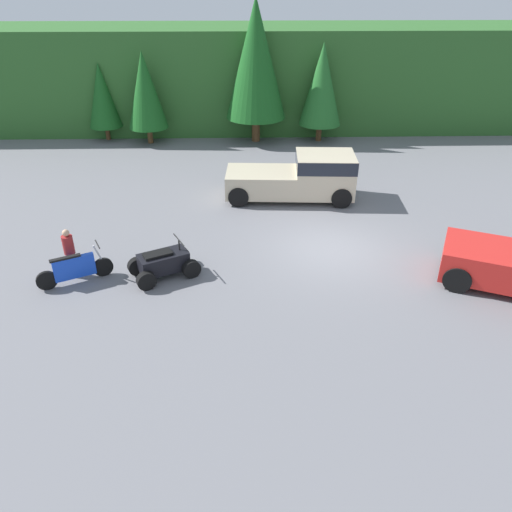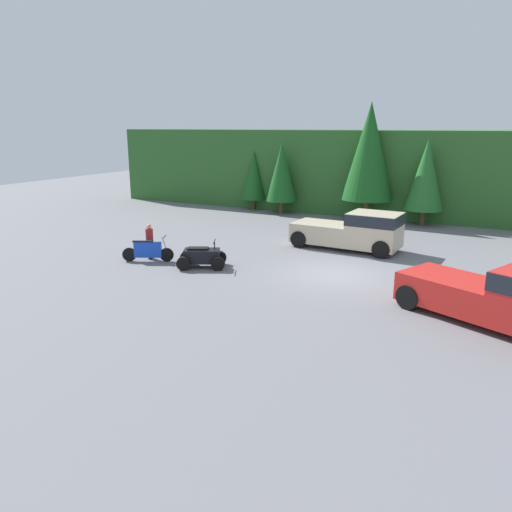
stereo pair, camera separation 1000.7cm
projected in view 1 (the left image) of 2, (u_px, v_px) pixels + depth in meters
The scene contains 10 objects.
ground_plane at pixel (330, 249), 17.10m from camera, with size 80.00×80.00×0.00m, color slate.
hillside_backdrop at pixel (292, 77), 29.55m from camera, with size 44.00×6.00×5.54m.
tree_left at pixel (102, 95), 26.82m from camera, with size 1.80×1.80×4.10m.
tree_mid_left at pixel (145, 90), 26.07m from camera, with size 2.10×2.10×4.78m.
tree_mid_right at pixel (256, 59), 25.67m from camera, with size 3.20×3.20×7.26m.
tree_right at pixel (322, 85), 26.33m from camera, with size 2.25×2.25×5.12m.
pickup_truck_second at pixel (302, 176), 20.39m from camera, with size 5.29×2.32×1.88m.
dirt_bike at pixel (75, 269), 15.06m from camera, with size 2.09×1.17×1.15m.
quad_atv at pixel (164, 263), 15.40m from camera, with size 2.32×1.94×1.15m.
rider_person at pixel (70, 251), 15.21m from camera, with size 0.44×0.44×1.60m.
Camera 1 is at (-2.94, -14.85, 8.36)m, focal length 35.00 mm.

